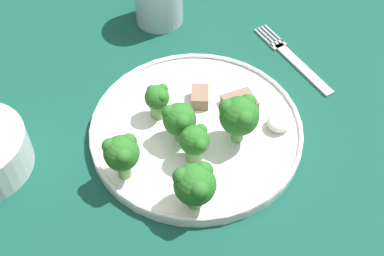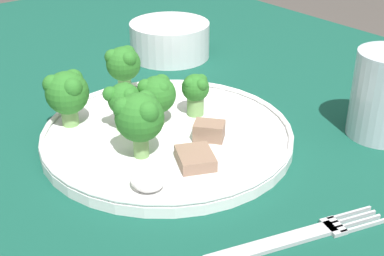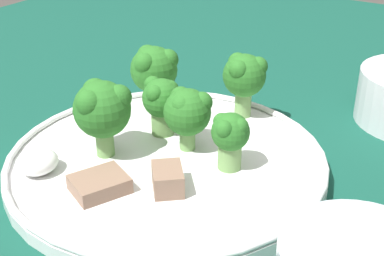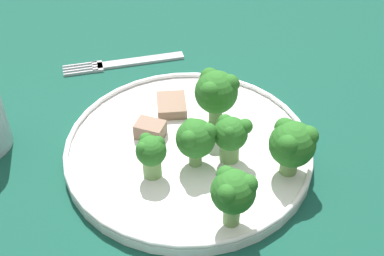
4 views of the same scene
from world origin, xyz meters
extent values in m
cube|color=#114738|center=(0.00, 0.00, 0.72)|extent=(1.38, 1.11, 0.03)
cylinder|color=brown|center=(0.63, 0.50, 0.35)|extent=(0.06, 0.06, 0.71)
cylinder|color=white|center=(0.02, 0.03, 0.74)|extent=(0.29, 0.29, 0.01)
torus|color=white|center=(0.02, 0.03, 0.75)|extent=(0.29, 0.29, 0.01)
cube|color=#B2B2B7|center=(0.22, -0.01, 0.74)|extent=(0.05, 0.12, 0.00)
cube|color=#B2B2B7|center=(0.24, 0.05, 0.74)|extent=(0.03, 0.02, 0.00)
cube|color=#B2B2B7|center=(0.25, 0.07, 0.74)|extent=(0.02, 0.05, 0.00)
cube|color=#B2B2B7|center=(0.25, 0.08, 0.74)|extent=(0.02, 0.05, 0.00)
cube|color=#B2B2B7|center=(0.24, 0.08, 0.74)|extent=(0.02, 0.05, 0.00)
cube|color=#B2B2B7|center=(0.23, 0.08, 0.74)|extent=(0.02, 0.05, 0.00)
cylinder|color=silver|center=(0.16, 0.24, 0.77)|extent=(0.07, 0.07, 0.06)
cylinder|color=#709E56|center=(-0.02, 0.00, 0.76)|extent=(0.02, 0.02, 0.02)
sphere|color=#286B23|center=(-0.02, 0.00, 0.79)|extent=(0.04, 0.04, 0.04)
sphere|color=#286B23|center=(-0.01, 0.00, 0.79)|extent=(0.02, 0.02, 0.02)
sphere|color=#286B23|center=(-0.03, 0.01, 0.79)|extent=(0.02, 0.02, 0.02)
sphere|color=#286B23|center=(-0.03, -0.01, 0.79)|extent=(0.02, 0.02, 0.02)
cylinder|color=#709E56|center=(0.00, 0.09, 0.76)|extent=(0.02, 0.02, 0.02)
sphere|color=#286B23|center=(0.00, 0.09, 0.78)|extent=(0.03, 0.03, 0.03)
sphere|color=#286B23|center=(0.01, 0.09, 0.79)|extent=(0.02, 0.02, 0.02)
sphere|color=#286B23|center=(0.00, 0.10, 0.79)|extent=(0.02, 0.02, 0.02)
sphere|color=#286B23|center=(0.00, 0.08, 0.79)|extent=(0.02, 0.02, 0.02)
cylinder|color=#709E56|center=(-0.07, -0.05, 0.76)|extent=(0.02, 0.02, 0.02)
sphere|color=#286B23|center=(-0.07, -0.05, 0.79)|extent=(0.05, 0.05, 0.05)
sphere|color=#286B23|center=(-0.06, -0.05, 0.80)|extent=(0.02, 0.02, 0.02)
sphere|color=#286B23|center=(-0.08, -0.03, 0.80)|extent=(0.02, 0.02, 0.02)
sphere|color=#286B23|center=(-0.08, -0.06, 0.80)|extent=(0.02, 0.02, 0.02)
cylinder|color=#709E56|center=(-0.01, 0.04, 0.76)|extent=(0.01, 0.01, 0.02)
sphere|color=#286B23|center=(-0.01, 0.04, 0.79)|extent=(0.04, 0.04, 0.04)
sphere|color=#286B23|center=(0.00, 0.04, 0.79)|extent=(0.02, 0.02, 0.02)
sphere|color=#286B23|center=(-0.02, 0.05, 0.79)|extent=(0.02, 0.02, 0.02)
sphere|color=#286B23|center=(-0.02, 0.03, 0.79)|extent=(0.02, 0.02, 0.02)
cylinder|color=#709E56|center=(-0.10, 0.05, 0.76)|extent=(0.02, 0.02, 0.03)
sphere|color=#286B23|center=(-0.10, 0.05, 0.79)|extent=(0.04, 0.04, 0.04)
sphere|color=#286B23|center=(-0.09, 0.05, 0.80)|extent=(0.02, 0.02, 0.02)
sphere|color=#286B23|center=(-0.11, 0.06, 0.80)|extent=(0.02, 0.02, 0.02)
sphere|color=#286B23|center=(-0.11, 0.04, 0.80)|extent=(0.02, 0.02, 0.02)
cylinder|color=#709E56|center=(0.04, -0.02, 0.76)|extent=(0.02, 0.02, 0.03)
sphere|color=#286B23|center=(0.04, -0.02, 0.79)|extent=(0.05, 0.05, 0.05)
sphere|color=#286B23|center=(0.06, -0.02, 0.80)|extent=(0.02, 0.02, 0.02)
sphere|color=#286B23|center=(0.03, -0.01, 0.80)|extent=(0.02, 0.02, 0.02)
sphere|color=#286B23|center=(0.03, -0.03, 0.80)|extent=(0.02, 0.02, 0.02)
cube|color=#846651|center=(0.09, 0.01, 0.75)|extent=(0.05, 0.05, 0.01)
cube|color=#846651|center=(0.06, 0.06, 0.76)|extent=(0.04, 0.04, 0.02)
ellipsoid|color=white|center=(0.09, -0.05, 0.76)|extent=(0.04, 0.03, 0.02)
camera|label=1|loc=(-0.33, -0.27, 1.31)|focal=50.00mm
camera|label=2|loc=(0.45, -0.28, 1.04)|focal=50.00mm
camera|label=3|loc=(0.36, 0.27, 1.00)|focal=50.00mm
camera|label=4|loc=(-0.38, 0.25, 1.18)|focal=50.00mm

